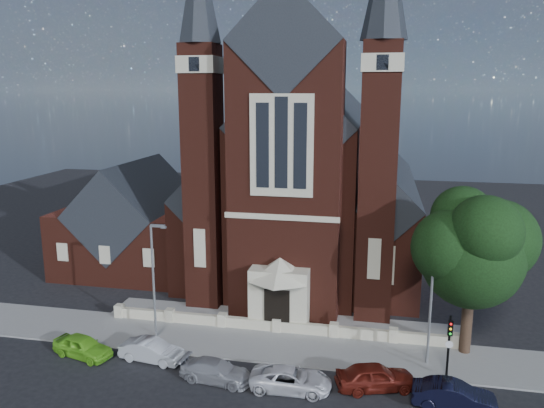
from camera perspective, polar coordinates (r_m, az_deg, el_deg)
The scene contains 16 objects.
ground at distance 46.11m, azimuth 2.59°, elevation -9.11°, with size 120.00×120.00×0.00m, color black.
pavement_strip at distance 36.67m, azimuth -0.09°, elevation -14.97°, with size 60.00×5.00×0.12m, color gray.
forecourt_paving at distance 40.20m, azimuth 1.10°, elevation -12.42°, with size 26.00×3.00×0.14m, color gray.
forecourt_wall at distance 38.42m, azimuth 0.54°, elevation -13.63°, with size 24.00×0.40×0.90m, color #B7AE91.
church at distance 51.54m, azimuth 4.08°, elevation 2.60°, with size 20.01×34.90×29.20m.
parish_hall at distance 52.34m, azimuth -14.40°, elevation -2.28°, with size 12.00×12.20×10.24m.
street_tree at distance 35.08m, azimuth 21.00°, elevation -4.83°, with size 6.40×6.60×10.70m.
street_lamp_left at distance 36.71m, azimuth -12.54°, elevation -7.42°, with size 1.16×0.22×8.09m.
street_lamp_right at distance 33.89m, azimuth 16.92°, elevation -9.35°, with size 1.16×0.22×8.09m.
traffic_signal at distance 33.35m, azimuth 18.54°, elevation -13.60°, with size 0.28×0.42×4.00m.
car_lime_van at distance 37.07m, azimuth -19.70°, elevation -14.22°, with size 1.64×4.08×1.39m, color #72CB28.
car_silver_a at distance 35.37m, azimuth -12.81°, elevation -15.14°, with size 1.43×4.11×1.35m, color #B4B8BC.
car_silver_b at distance 32.65m, azimuth -6.03°, elevation -17.44°, with size 1.76×4.34×1.26m, color #919298.
car_white_suv at distance 31.68m, azimuth 2.05°, elevation -18.34°, with size 2.15×4.66×1.30m, color silver.
car_dark_red at distance 32.22m, azimuth 11.05°, elevation -17.77°, with size 1.81×4.50×1.53m, color #5C180F.
car_navy at distance 31.64m, azimuth 19.00°, elevation -18.94°, with size 1.53×4.39×1.45m, color black.
Camera 1 is at (6.62, -27.45, 16.73)m, focal length 35.00 mm.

